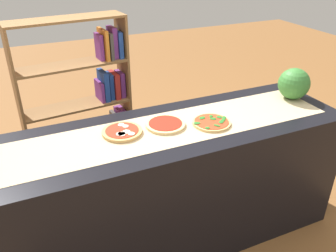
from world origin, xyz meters
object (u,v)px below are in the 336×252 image
Objects in this scene: pizza_plain_1 at (165,124)px; bookshelf at (92,103)px; pizza_mozzarella_0 at (122,132)px; watermelon at (294,84)px; pizza_spinach_2 at (212,122)px.

pizza_plain_1 is 0.18× the size of bookshelf.
watermelon reaches higher than pizza_mozzarella_0.
pizza_mozzarella_0 is at bearing -90.75° from bookshelf.
pizza_plain_1 is 1.11× the size of watermelon.
bookshelf reaches higher than pizza_spinach_2.
watermelon is (0.76, 0.12, 0.10)m from pizza_spinach_2.
pizza_mozzarella_0 is 1.07× the size of watermelon.
watermelon reaches higher than pizza_plain_1.
pizza_spinach_2 reaches higher than pizza_plain_1.
pizza_mozzarella_0 is 0.17× the size of bookshelf.
bookshelf is (0.01, 0.95, -0.20)m from pizza_mozzarella_0.
watermelon is (1.04, 0.02, 0.10)m from pizza_plain_1.
pizza_spinach_2 is 0.77m from watermelon.
bookshelf is (-1.30, 0.94, -0.31)m from watermelon.
bookshelf is at bearing 117.33° from pizza_spinach_2.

